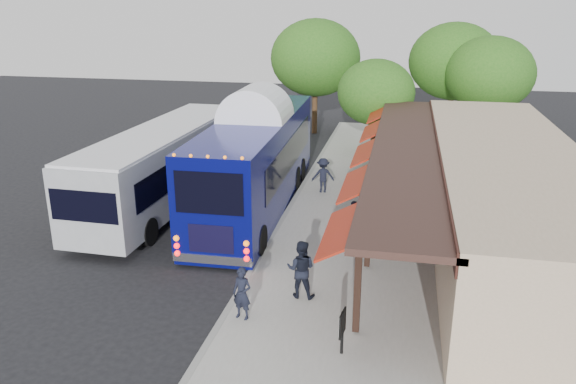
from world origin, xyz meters
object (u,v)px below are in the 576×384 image
Objects in this scene: ped_c at (354,223)px; coach_bus at (257,157)px; ped_a at (242,293)px; ped_d at (323,175)px; sign_board at (342,325)px; ped_b at (301,269)px; city_bus at (165,163)px.

coach_bus is at bearing -60.40° from ped_c.
ped_a is 11.50m from ped_d.
ped_d reaches higher than sign_board.
ped_a is at bearing 50.31° from ped_b.
coach_bus is 8.16× the size of ped_d.
ped_b is at bearing -43.43° from city_bus.
city_bus reaches higher than ped_d.
sign_board is at bearing -8.67° from ped_a.
city_bus is 13.50m from sign_board.
ped_d is at bearing -92.77° from ped_c.
ped_a is 0.94× the size of ped_d.
ped_a is at bearing 43.98° from ped_c.
coach_bus is 11.64m from sign_board.
city_bus is at bearing -175.50° from coach_bus.
city_bus is at bearing -42.90° from ped_b.
ped_c is at bearing 101.24° from sign_board.
ped_b is 1.05× the size of ped_c.
ped_b is at bearing 52.17° from ped_c.
coach_bus is at bearing 114.65° from ped_a.
city_bus is at bearing -42.36° from ped_c.
coach_bus is 9.65m from ped_a.
coach_bus is at bearing 123.59° from sign_board.
city_bus is at bearing 6.78° from ped_d.
ped_b is at bearing 60.88° from ped_a.
sign_board is at bearing -66.17° from coach_bus.
ped_c is at bearing -104.40° from ped_b.
ped_b is at bearing 80.29° from ped_d.
city_bus is 7.18m from ped_d.
sign_board is (2.36, -12.60, -0.01)m from ped_d.
city_bus is 7.12× the size of ped_b.
sign_board is (0.36, -6.77, -0.04)m from ped_c.
ped_c reaches higher than ped_d.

